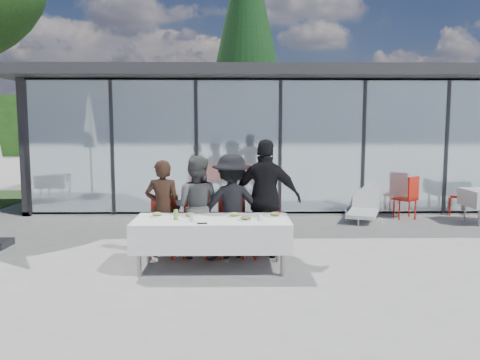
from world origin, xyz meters
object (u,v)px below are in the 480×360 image
diner_c (232,206)px  plate_d (275,215)px  juice_bottle (176,215)px  lounger (364,208)px  diner_chair_b (197,223)px  diner_chair_a (164,223)px  plate_c (235,215)px  conifer_tree (247,32)px  dining_table (212,233)px  diner_a (163,209)px  diner_d (266,198)px  diner_chair_c (232,223)px  plate_b (190,215)px  plate_a (157,215)px  diner_b (196,207)px  spare_chair_b (409,195)px  plate_extra (246,219)px  folded_eyeglasses (202,223)px  diner_chair_d (266,222)px  spare_chair_a (451,192)px

diner_c → plate_d: 0.83m
juice_bottle → lounger: (3.78, 3.76, -0.57)m
diner_c → diner_chair_b: bearing=-13.6°
diner_chair_a → diner_c: bearing=-3.6°
plate_d → juice_bottle: 1.46m
plate_c → conifer_tree: conifer_tree is taller
dining_table → diner_a: (-0.81, 0.68, 0.25)m
diner_d → plate_d: size_ratio=7.64×
diner_chair_a → diner_chair_c: size_ratio=1.00×
diner_a → diner_chair_c: (1.10, 0.07, -0.25)m
dining_table → plate_d: bearing=9.6°
plate_b → diner_chair_a: bearing=127.6°
diner_d → lounger: size_ratio=1.29×
plate_a → plate_b: size_ratio=1.00×
diner_d → plate_c: diner_d is taller
diner_a → diner_d: 1.66m
diner_chair_b → conifer_tree: size_ratio=0.09×
diner_b → spare_chair_b: bearing=-134.5°
plate_extra → conifer_tree: conifer_tree is taller
plate_b → plate_d: same height
diner_chair_b → folded_eyeglasses: diner_chair_b is taller
diner_chair_b → diner_chair_d: 1.12m
diner_chair_d → plate_extra: size_ratio=3.94×
plate_b → spare_chair_b: bearing=38.2°
diner_d → lounger: 3.93m
diner_chair_d → diner_c: bearing=-172.9°
diner_b → diner_d: (1.12, 0.00, 0.13)m
juice_bottle → folded_eyeglasses: 0.50m
plate_a → plate_extra: 1.35m
diner_a → folded_eyeglasses: bearing=125.3°
spare_chair_a → diner_d: bearing=-142.0°
folded_eyeglasses → plate_d: bearing=26.3°
diner_a → diner_chair_c: 1.13m
plate_a → lounger: plate_a is taller
diner_d → plate_c: 0.76m
lounger → diner_chair_d: bearing=-129.5°
diner_a → diner_chair_a: bearing=-88.3°
diner_b → plate_a: 0.74m
diner_chair_c → diner_d: diner_d is taller
diner_b → folded_eyeglasses: bearing=110.4°
diner_chair_d → plate_c: (-0.51, -0.61, 0.24)m
diner_b → conifer_tree: conifer_tree is taller
diner_a → lounger: diner_a is taller
diner_b → juice_bottle: bearing=84.3°
dining_table → plate_d: size_ratio=9.14×
lounger → plate_d: bearing=-123.4°
diner_chair_a → diner_b: 0.60m
diner_a → diner_chair_b: (0.53, 0.07, -0.25)m
diner_chair_a → juice_bottle: (0.30, -0.82, 0.29)m
diner_c → spare_chair_a: diner_c is taller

